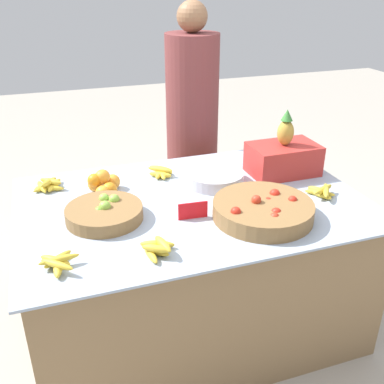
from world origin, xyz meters
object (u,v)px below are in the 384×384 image
Objects in this scene: price_sign at (193,211)px; produce_crate at (283,157)px; tomato_basket at (263,210)px; metal_bowl at (214,177)px; vendor_person at (192,138)px; lime_bowl at (104,213)px.

price_sign is 0.74m from produce_crate.
tomato_basket is 3.35× the size of price_sign.
vendor_person reaches higher than metal_bowl.
metal_bowl is 0.77m from vendor_person.
lime_bowl is at bearing 162.28° from tomato_basket.
metal_bowl is 0.41m from price_sign.
price_sign is at bearing -17.82° from lime_bowl.
price_sign is 0.37× the size of produce_crate.
price_sign is at bearing -152.90° from produce_crate.
lime_bowl is at bearing 166.64° from price_sign.
price_sign is (0.39, -0.13, 0.01)m from lime_bowl.
tomato_basket is 0.28× the size of vendor_person.
lime_bowl is 0.41m from price_sign.
tomato_basket is 1.24× the size of produce_crate.
tomato_basket is 0.56m from produce_crate.
produce_crate is (0.42, -0.00, 0.07)m from metal_bowl.
price_sign is 0.08× the size of vendor_person.
vendor_person is (0.06, 1.19, -0.05)m from tomato_basket.
metal_bowl is 0.86× the size of produce_crate.
vendor_person is at bearing 75.65° from price_sign.
metal_bowl is at bearing 18.51° from lime_bowl.
produce_crate reaches higher than lime_bowl.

